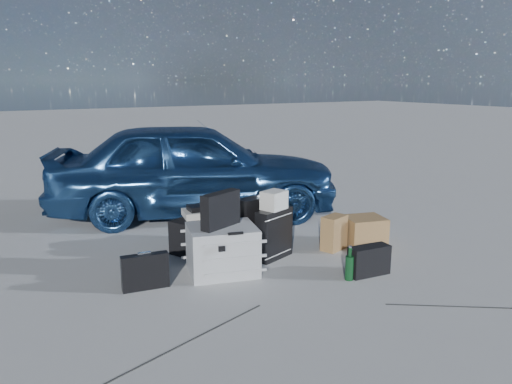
% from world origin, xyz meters
% --- Properties ---
extents(ground, '(60.00, 60.00, 0.00)m').
position_xyz_m(ground, '(0.00, 0.00, 0.00)').
color(ground, '#A2A29D').
rests_on(ground, ground).
extents(car, '(4.09, 2.82, 1.29)m').
position_xyz_m(car, '(0.06, 2.66, 0.65)').
color(car, '#2D5B96').
rests_on(car, ground).
extents(pelican_case, '(0.74, 0.66, 0.46)m').
position_xyz_m(pelican_case, '(-0.59, 0.57, 0.23)').
color(pelican_case, '#AAADAF').
rests_on(pelican_case, ground).
extents(laptop_bag, '(0.45, 0.27, 0.33)m').
position_xyz_m(laptop_bag, '(-0.60, 0.58, 0.62)').
color(laptop_bag, black).
rests_on(laptop_bag, pelican_case).
extents(briefcase, '(0.42, 0.15, 0.32)m').
position_xyz_m(briefcase, '(-1.35, 0.58, 0.16)').
color(briefcase, black).
rests_on(briefcase, ground).
extents(suitcase_left, '(0.49, 0.26, 0.60)m').
position_xyz_m(suitcase_left, '(0.02, 0.92, 0.30)').
color(suitcase_left, black).
rests_on(suitcase_left, ground).
extents(suitcase_right, '(0.46, 0.29, 0.52)m').
position_xyz_m(suitcase_right, '(0.05, 0.66, 0.26)').
color(suitcase_right, black).
rests_on(suitcase_right, ground).
extents(white_carton, '(0.29, 0.26, 0.19)m').
position_xyz_m(white_carton, '(0.05, 0.67, 0.62)').
color(white_carton, beige).
rests_on(white_carton, suitcase_right).
extents(duffel_bag, '(0.79, 0.58, 0.36)m').
position_xyz_m(duffel_bag, '(-0.45, 1.33, 0.18)').
color(duffel_bag, black).
rests_on(duffel_bag, ground).
extents(flat_box_white, '(0.46, 0.38, 0.07)m').
position_xyz_m(flat_box_white, '(-0.45, 1.32, 0.40)').
color(flat_box_white, beige).
rests_on(flat_box_white, duffel_bag).
extents(flat_box_black, '(0.28, 0.21, 0.06)m').
position_xyz_m(flat_box_black, '(-0.47, 1.32, 0.46)').
color(flat_box_black, black).
rests_on(flat_box_black, flat_box_white).
extents(kraft_bag, '(0.32, 0.25, 0.38)m').
position_xyz_m(kraft_bag, '(0.76, 0.56, 0.19)').
color(kraft_bag, olive).
rests_on(kraft_bag, ground).
extents(cardboard_box, '(0.50, 0.47, 0.32)m').
position_xyz_m(cardboard_box, '(1.16, 0.51, 0.16)').
color(cardboard_box, '#8D603D').
rests_on(cardboard_box, ground).
extents(messenger_bag, '(0.42, 0.19, 0.28)m').
position_xyz_m(messenger_bag, '(0.58, -0.18, 0.14)').
color(messenger_bag, black).
rests_on(messenger_bag, ground).
extents(green_bottle, '(0.09, 0.09, 0.31)m').
position_xyz_m(green_bottle, '(0.33, -0.19, 0.16)').
color(green_bottle, '#0C3216').
rests_on(green_bottle, ground).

